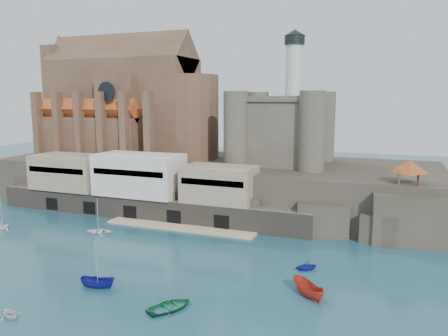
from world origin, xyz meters
The scene contains 14 objects.
ground centered at (0.00, 0.00, 0.00)m, with size 300.00×300.00×0.00m, color #1A4556.
promontory centered at (-0.19, 39.37, 4.92)m, with size 100.00×36.00×10.00m.
quay centered at (-10.19, 23.07, 6.07)m, with size 70.00×12.00×13.05m.
church centered at (-24.13, 41.85, 22.13)m, with size 47.00×25.93×30.51m.
castle_keep centered at (16.08, 41.08, 18.31)m, with size 21.20×21.20×29.30m.
rock_outcrop centered at (42.00, 25.84, 4.02)m, with size 14.50×10.50×8.70m.
pavilion centered at (42.00, 26.00, 12.73)m, with size 6.40×6.40×5.40m.
boat_1 centered at (-0.67, -19.55, 0.00)m, with size 2.62×1.60×3.03m, color silver.
boat_2 centered at (3.84, -9.58, 0.00)m, with size 1.80×1.84×4.77m, color navy.
boat_3 centered at (15.53, -11.42, 0.00)m, with size 4.14×1.20×5.80m, color #106A3B.
boat_4 centered at (-29.07, 5.40, 0.00)m, with size 2.87×1.75×3.32m, color white.
boat_5 centered at (30.00, -2.18, 0.00)m, with size 2.10×2.16×5.59m, color red.
boat_6 centered at (-10.61, 9.95, 0.00)m, with size 3.70×1.07×5.18m, color white.
boat_7 centered at (28.33, 6.18, 0.00)m, with size 2.90×1.77×3.37m, color #17269C.
Camera 1 is at (38.60, -54.14, 24.61)m, focal length 35.00 mm.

